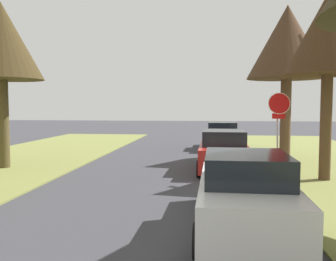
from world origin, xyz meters
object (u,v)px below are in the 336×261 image
at_px(stop_sign_far, 279,115).
at_px(street_tree_right_far, 287,43).
at_px(parked_sedan_white, 245,194).
at_px(street_tree_left_mid_b, 1,42).
at_px(parked_sedan_red, 224,152).
at_px(parked_sedan_navy, 222,136).
at_px(street_tree_right_mid_b, 328,35).

xyz_separation_m(stop_sign_far, street_tree_right_far, (0.98, 3.50, 3.20)).
relative_size(street_tree_right_far, parked_sedan_white, 1.60).
bearing_deg(street_tree_left_mid_b, stop_sign_far, 1.52).
height_order(parked_sedan_red, parked_sedan_navy, same).
bearing_deg(street_tree_right_mid_b, stop_sign_far, 132.18).
relative_size(street_tree_left_mid_b, parked_sedan_navy, 1.49).
bearing_deg(parked_sedan_red, stop_sign_far, -9.70).
bearing_deg(street_tree_right_mid_b, parked_sedan_navy, 108.89).
xyz_separation_m(street_tree_right_mid_b, parked_sedan_navy, (-3.05, 8.90, -4.11)).
relative_size(stop_sign_far, street_tree_left_mid_b, 0.45).
height_order(street_tree_right_mid_b, parked_sedan_navy, street_tree_right_mid_b).
xyz_separation_m(parked_sedan_white, parked_sedan_red, (-0.15, 6.80, 0.00)).
bearing_deg(parked_sedan_red, street_tree_right_far, 46.63).
height_order(street_tree_right_mid_b, parked_sedan_red, street_tree_right_mid_b).
xyz_separation_m(street_tree_right_mid_b, street_tree_left_mid_b, (-12.01, 1.11, 0.20)).
bearing_deg(stop_sign_far, parked_sedan_red, 170.30).
bearing_deg(parked_sedan_white, street_tree_left_mid_b, 145.22).
bearing_deg(stop_sign_far, parked_sedan_navy, 103.36).
distance_m(street_tree_right_mid_b, street_tree_left_mid_b, 12.07).
distance_m(street_tree_right_far, parked_sedan_red, 6.37).
distance_m(street_tree_right_mid_b, parked_sedan_red, 5.53).
bearing_deg(stop_sign_far, street_tree_left_mid_b, -178.48).
bearing_deg(street_tree_right_far, parked_sedan_navy, 124.56).
xyz_separation_m(street_tree_right_far, street_tree_left_mid_b, (-11.73, -3.79, -0.35)).
distance_m(street_tree_right_far, parked_sedan_white, 11.36).
distance_m(street_tree_left_mid_b, parked_sedan_red, 9.77).
relative_size(street_tree_right_far, parked_sedan_navy, 1.60).
relative_size(stop_sign_far, parked_sedan_white, 0.67).
bearing_deg(parked_sedan_white, parked_sedan_red, 91.24).
height_order(street_tree_right_mid_b, street_tree_left_mid_b, street_tree_left_mid_b).
height_order(street_tree_left_mid_b, parked_sedan_navy, street_tree_left_mid_b).
bearing_deg(parked_sedan_red, parked_sedan_navy, 88.21).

